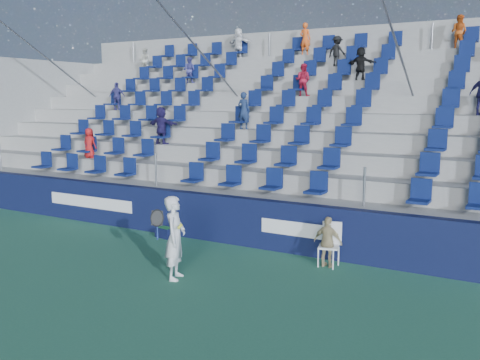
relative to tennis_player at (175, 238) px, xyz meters
name	(u,v)px	position (x,y,z in m)	size (l,w,h in m)	color
ground	(162,281)	(-0.15, -0.25, -0.86)	(70.00, 70.00, 0.00)	#317353
sponsor_wall	(240,221)	(-0.15, 2.90, -0.26)	(24.00, 0.32, 1.20)	#10163C
grandstand	(317,145)	(-0.15, 8.00, 1.28)	(24.00, 8.17, 6.63)	#9B9B96
tennis_player	(175,238)	(0.00, 0.00, 0.00)	(0.70, 0.73, 1.71)	silver
line_judge_chair	(330,241)	(2.42, 2.41, -0.31)	(0.51, 0.53, 0.96)	white
line_judge	(328,242)	(2.42, 2.25, -0.30)	(0.65, 0.27, 1.12)	tan
ball_bin	(165,232)	(-2.20, 2.50, -0.71)	(0.52, 0.39, 0.27)	#0E1234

